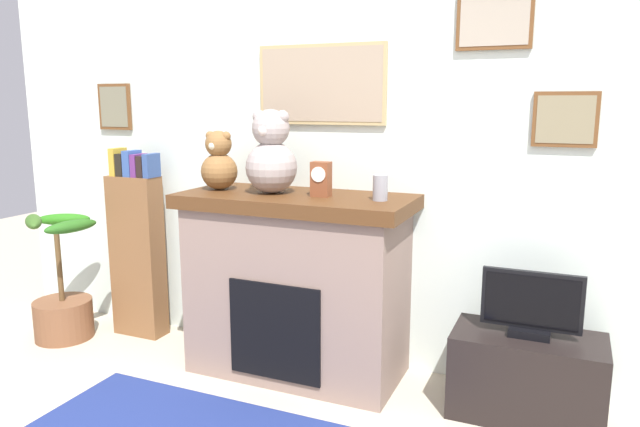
# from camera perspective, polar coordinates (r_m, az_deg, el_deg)

# --- Properties ---
(back_wall) EXTENTS (5.20, 0.15, 2.60)m
(back_wall) POSITION_cam_1_polar(r_m,az_deg,el_deg) (3.59, 2.80, 5.98)
(back_wall) COLOR silver
(back_wall) RESTS_ON ground_plane
(fireplace) EXTENTS (1.35, 0.64, 1.08)m
(fireplace) POSITION_cam_1_polar(r_m,az_deg,el_deg) (3.50, -2.25, -6.82)
(fireplace) COLOR #846B60
(fireplace) RESTS_ON ground_plane
(bookshelf) EXTENTS (0.36, 0.16, 1.30)m
(bookshelf) POSITION_cam_1_polar(r_m,az_deg,el_deg) (4.23, -17.33, -3.26)
(bookshelf) COLOR brown
(bookshelf) RESTS_ON ground_plane
(potted_plant) EXTENTS (0.55, 0.54, 0.87)m
(potted_plant) POSITION_cam_1_polar(r_m,az_deg,el_deg) (4.43, -23.73, -7.84)
(potted_plant) COLOR brown
(potted_plant) RESTS_ON ground_plane
(tv_stand) EXTENTS (0.75, 0.40, 0.44)m
(tv_stand) POSITION_cam_1_polar(r_m,az_deg,el_deg) (3.30, 19.40, -14.65)
(tv_stand) COLOR black
(tv_stand) RESTS_ON ground_plane
(television) EXTENTS (0.49, 0.14, 0.34)m
(television) POSITION_cam_1_polar(r_m,az_deg,el_deg) (3.16, 19.83, -8.47)
(television) COLOR black
(television) RESTS_ON tv_stand
(candle_jar) EXTENTS (0.08, 0.08, 0.14)m
(candle_jar) POSITION_cam_1_polar(r_m,az_deg,el_deg) (3.16, 5.87, 2.50)
(candle_jar) COLOR gray
(candle_jar) RESTS_ON fireplace
(mantel_clock) EXTENTS (0.10, 0.08, 0.20)m
(mantel_clock) POSITION_cam_1_polar(r_m,az_deg,el_deg) (3.27, 0.10, 3.36)
(mantel_clock) COLOR brown
(mantel_clock) RESTS_ON fireplace
(teddy_bear_grey) EXTENTS (0.22, 0.22, 0.35)m
(teddy_bear_grey) POSITION_cam_1_polar(r_m,az_deg,el_deg) (3.58, -9.78, 4.83)
(teddy_bear_grey) COLOR brown
(teddy_bear_grey) RESTS_ON fireplace
(teddy_bear_tan) EXTENTS (0.30, 0.30, 0.48)m
(teddy_bear_tan) POSITION_cam_1_polar(r_m,az_deg,el_deg) (3.40, -4.76, 5.60)
(teddy_bear_tan) COLOR gray
(teddy_bear_tan) RESTS_ON fireplace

